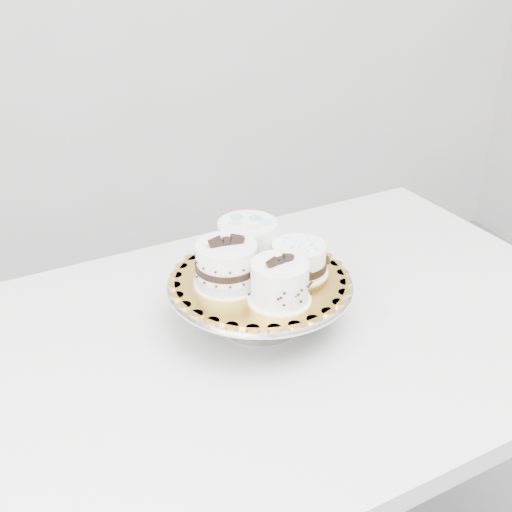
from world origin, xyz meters
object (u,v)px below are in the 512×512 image
object	(u,v)px
cake_swirl	(280,283)
cake_board	(260,279)
table	(285,357)
cake_dots	(248,241)
cake_stand	(260,294)
cake_banded	(227,266)
cake_ribbon	(299,259)

from	to	relation	value
cake_swirl	cake_board	bearing A→B (deg)	79.85
table	cake_dots	xyz separation A→B (m)	(-0.04, 0.09, 0.21)
cake_stand	cake_banded	bearing A→B (deg)	175.91
cake_swirl	cake_banded	world-z (taller)	cake_banded
table	cake_board	bearing A→B (deg)	143.03
cake_swirl	cake_ribbon	size ratio (longest dim) A/B	1.03
cake_stand	cake_board	world-z (taller)	cake_board
table	cake_swirl	world-z (taller)	cake_swirl
cake_stand	cake_swirl	bearing A→B (deg)	-86.60
table	cake_board	distance (m)	0.18
cake_banded	cake_ribbon	bearing A→B (deg)	-0.59
cake_board	cake_ribbon	world-z (taller)	cake_ribbon
cake_swirl	cake_dots	distance (m)	0.15
cake_banded	cake_dots	world-z (taller)	cake_banded
cake_stand	cake_banded	size ratio (longest dim) A/B	2.82
cake_board	table	bearing A→B (deg)	-29.63
cake_dots	cake_board	bearing A→B (deg)	-83.52
cake_stand	cake_swirl	xyz separation A→B (m)	(0.00, -0.08, 0.07)
table	cake_banded	distance (m)	0.23
cake_ribbon	cake_stand	bearing A→B (deg)	171.39
table	cake_dots	world-z (taller)	cake_dots
cake_stand	cake_swirl	world-z (taller)	cake_swirl
cake_stand	cake_swirl	size ratio (longest dim) A/B	2.85
cake_banded	table	bearing A→B (deg)	-12.15
cake_board	cake_swirl	distance (m)	0.09
table	cake_stand	distance (m)	0.15
table	cake_banded	world-z (taller)	cake_banded
cake_banded	cake_board	bearing A→B (deg)	-0.67
cake_stand	table	bearing A→B (deg)	-29.63
cake_board	cake_banded	world-z (taller)	cake_banded
table	cake_dots	bearing A→B (deg)	106.77
table	cake_stand	world-z (taller)	cake_stand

